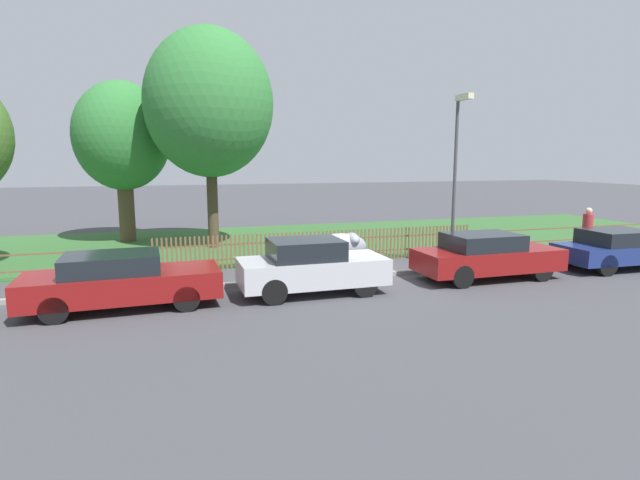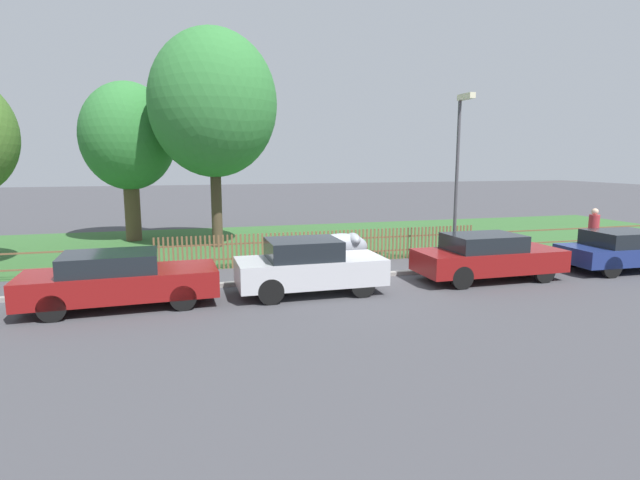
{
  "view_description": "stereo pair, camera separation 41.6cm",
  "coord_description": "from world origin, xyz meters",
  "px_view_note": "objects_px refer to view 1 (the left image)",
  "views": [
    {
      "loc": [
        -5.24,
        -13.85,
        3.59
      ],
      "look_at": [
        -0.68,
        0.88,
        1.1
      ],
      "focal_mm": 28.0,
      "sensor_mm": 36.0,
      "label": 1
    },
    {
      "loc": [
        -4.84,
        -13.97,
        3.59
      ],
      "look_at": [
        -0.68,
        0.88,
        1.1
      ],
      "focal_mm": 28.0,
      "sensor_mm": 36.0,
      "label": 2
    }
  ],
  "objects_px": {
    "covered_motorcycle": "(341,247)",
    "street_lamp": "(457,161)",
    "parked_car_white_van": "(619,248)",
    "tree_mid_park": "(209,104)",
    "parked_car_black_saloon": "(121,280)",
    "tree_behind_motorcycle": "(122,137)",
    "parked_car_navy_estate": "(311,266)",
    "pedestrian_near_fence": "(587,229)",
    "parked_car_red_compact": "(487,255)"
  },
  "relations": [
    {
      "from": "parked_car_white_van",
      "to": "tree_mid_park",
      "type": "distance_m",
      "value": 15.76
    },
    {
      "from": "parked_car_black_saloon",
      "to": "tree_behind_motorcycle",
      "type": "relative_size",
      "value": 0.67
    },
    {
      "from": "pedestrian_near_fence",
      "to": "street_lamp",
      "type": "relative_size",
      "value": 0.32
    },
    {
      "from": "parked_car_red_compact",
      "to": "covered_motorcycle",
      "type": "height_order",
      "value": "parked_car_red_compact"
    },
    {
      "from": "parked_car_black_saloon",
      "to": "pedestrian_near_fence",
      "type": "xyz_separation_m",
      "value": [
        16.18,
        2.04,
        0.33
      ]
    },
    {
      "from": "parked_car_red_compact",
      "to": "street_lamp",
      "type": "xyz_separation_m",
      "value": [
        0.01,
        1.84,
        2.83
      ]
    },
    {
      "from": "pedestrian_near_fence",
      "to": "tree_mid_park",
      "type": "bearing_deg",
      "value": -54.75
    },
    {
      "from": "parked_car_navy_estate",
      "to": "covered_motorcycle",
      "type": "xyz_separation_m",
      "value": [
        1.85,
        2.81,
        -0.04
      ]
    },
    {
      "from": "parked_car_red_compact",
      "to": "tree_behind_motorcycle",
      "type": "xyz_separation_m",
      "value": [
        -10.87,
        10.75,
        3.81
      ]
    },
    {
      "from": "parked_car_red_compact",
      "to": "street_lamp",
      "type": "relative_size",
      "value": 0.78
    },
    {
      "from": "parked_car_black_saloon",
      "to": "tree_mid_park",
      "type": "distance_m",
      "value": 10.01
    },
    {
      "from": "tree_mid_park",
      "to": "street_lamp",
      "type": "bearing_deg",
      "value": -40.33
    },
    {
      "from": "covered_motorcycle",
      "to": "pedestrian_near_fence",
      "type": "bearing_deg",
      "value": -2.54
    },
    {
      "from": "parked_car_white_van",
      "to": "street_lamp",
      "type": "distance_m",
      "value": 6.15
    },
    {
      "from": "tree_mid_park",
      "to": "pedestrian_near_fence",
      "type": "bearing_deg",
      "value": -24.66
    },
    {
      "from": "parked_car_black_saloon",
      "to": "parked_car_navy_estate",
      "type": "height_order",
      "value": "parked_car_navy_estate"
    },
    {
      "from": "parked_car_white_van",
      "to": "tree_behind_motorcycle",
      "type": "height_order",
      "value": "tree_behind_motorcycle"
    },
    {
      "from": "parked_car_white_van",
      "to": "street_lamp",
      "type": "height_order",
      "value": "street_lamp"
    },
    {
      "from": "covered_motorcycle",
      "to": "pedestrian_near_fence",
      "type": "height_order",
      "value": "pedestrian_near_fence"
    },
    {
      "from": "tree_behind_motorcycle",
      "to": "covered_motorcycle",
      "type": "bearing_deg",
      "value": -48.13
    },
    {
      "from": "parked_car_navy_estate",
      "to": "tree_behind_motorcycle",
      "type": "bearing_deg",
      "value": 116.21
    },
    {
      "from": "parked_car_black_saloon",
      "to": "street_lamp",
      "type": "distance_m",
      "value": 10.89
    },
    {
      "from": "parked_car_black_saloon",
      "to": "parked_car_red_compact",
      "type": "xyz_separation_m",
      "value": [
        10.34,
        0.0,
        0.02
      ]
    },
    {
      "from": "parked_car_navy_estate",
      "to": "covered_motorcycle",
      "type": "distance_m",
      "value": 3.36
    },
    {
      "from": "parked_car_navy_estate",
      "to": "pedestrian_near_fence",
      "type": "relative_size",
      "value": 2.16
    },
    {
      "from": "covered_motorcycle",
      "to": "parked_car_black_saloon",
      "type": "bearing_deg",
      "value": -155.77
    },
    {
      "from": "parked_car_black_saloon",
      "to": "parked_car_red_compact",
      "type": "distance_m",
      "value": 10.34
    },
    {
      "from": "covered_motorcycle",
      "to": "tree_mid_park",
      "type": "bearing_deg",
      "value": 126.16
    },
    {
      "from": "parked_car_red_compact",
      "to": "pedestrian_near_fence",
      "type": "height_order",
      "value": "pedestrian_near_fence"
    },
    {
      "from": "parked_car_white_van",
      "to": "tree_mid_park",
      "type": "xyz_separation_m",
      "value": [
        -12.48,
        8.16,
        5.1
      ]
    },
    {
      "from": "covered_motorcycle",
      "to": "pedestrian_near_fence",
      "type": "relative_size",
      "value": 1.12
    },
    {
      "from": "parked_car_red_compact",
      "to": "parked_car_white_van",
      "type": "xyz_separation_m",
      "value": [
        5.1,
        -0.06,
        -0.04
      ]
    },
    {
      "from": "parked_car_white_van",
      "to": "tree_mid_park",
      "type": "height_order",
      "value": "tree_mid_park"
    },
    {
      "from": "parked_car_white_van",
      "to": "tree_mid_park",
      "type": "relative_size",
      "value": 0.49
    },
    {
      "from": "covered_motorcycle",
      "to": "tree_mid_park",
      "type": "distance_m",
      "value": 8.24
    },
    {
      "from": "parked_car_white_van",
      "to": "tree_behind_motorcycle",
      "type": "xyz_separation_m",
      "value": [
        -15.98,
        10.81,
        3.85
      ]
    },
    {
      "from": "covered_motorcycle",
      "to": "street_lamp",
      "type": "relative_size",
      "value": 0.36
    },
    {
      "from": "parked_car_navy_estate",
      "to": "tree_mid_park",
      "type": "xyz_separation_m",
      "value": [
        -1.83,
        8.17,
        5.02
      ]
    },
    {
      "from": "pedestrian_near_fence",
      "to": "covered_motorcycle",
      "type": "bearing_deg",
      "value": -34.34
    },
    {
      "from": "tree_mid_park",
      "to": "parked_car_navy_estate",
      "type": "bearing_deg",
      "value": -77.4
    },
    {
      "from": "covered_motorcycle",
      "to": "street_lamp",
      "type": "distance_m",
      "value": 4.76
    },
    {
      "from": "tree_behind_motorcycle",
      "to": "parked_car_navy_estate",
      "type": "bearing_deg",
      "value": -63.79
    },
    {
      "from": "covered_motorcycle",
      "to": "tree_behind_motorcycle",
      "type": "distance_m",
      "value": 11.4
    },
    {
      "from": "parked_car_navy_estate",
      "to": "parked_car_white_van",
      "type": "xyz_separation_m",
      "value": [
        10.65,
        0.0,
        -0.07
      ]
    },
    {
      "from": "parked_car_red_compact",
      "to": "tree_mid_park",
      "type": "bearing_deg",
      "value": 132.16
    },
    {
      "from": "parked_car_white_van",
      "to": "parked_car_black_saloon",
      "type": "bearing_deg",
      "value": -178.43
    },
    {
      "from": "covered_motorcycle",
      "to": "pedestrian_near_fence",
      "type": "xyz_separation_m",
      "value": [
        9.54,
        -0.71,
        0.32
      ]
    },
    {
      "from": "covered_motorcycle",
      "to": "parked_car_white_van",
      "type": "bearing_deg",
      "value": -15.96
    },
    {
      "from": "parked_car_red_compact",
      "to": "parked_car_white_van",
      "type": "height_order",
      "value": "parked_car_red_compact"
    },
    {
      "from": "parked_car_navy_estate",
      "to": "street_lamp",
      "type": "height_order",
      "value": "street_lamp"
    }
  ]
}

